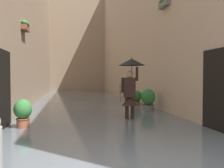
# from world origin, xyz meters

# --- Properties ---
(ground_plane) EXTENTS (60.00, 60.00, 0.00)m
(ground_plane) POSITION_xyz_m (0.00, -10.11, 0.00)
(ground_plane) COLOR gray
(flood_water) EXTENTS (6.17, 26.22, 0.15)m
(flood_water) POSITION_xyz_m (0.00, -10.11, 0.07)
(flood_water) COLOR slate
(flood_water) RESTS_ON ground_plane
(building_facade_left) EXTENTS (2.04, 24.22, 10.28)m
(building_facade_left) POSITION_xyz_m (-3.58, -10.11, 5.14)
(building_facade_left) COLOR tan
(building_facade_left) RESTS_ON ground_plane
(building_facade_right) EXTENTS (2.04, 24.22, 9.11)m
(building_facade_right) POSITION_xyz_m (3.58, -10.11, 4.56)
(building_facade_right) COLOR gray
(building_facade_right) RESTS_ON ground_plane
(building_facade_far) EXTENTS (8.97, 1.80, 10.41)m
(building_facade_far) POSITION_xyz_m (0.00, -21.12, 5.20)
(building_facade_far) COLOR gray
(building_facade_far) RESTS_ON ground_plane
(person_wading) EXTENTS (0.85, 0.84, 2.15)m
(person_wading) POSITION_xyz_m (-0.96, -4.51, 1.40)
(person_wading) COLOR black
(person_wading) RESTS_ON ground_plane
(potted_plant_mid_right) EXTENTS (0.47, 0.47, 0.90)m
(potted_plant_mid_right) POSITION_xyz_m (2.18, -3.88, 0.52)
(potted_plant_mid_right) COLOR #9E563D
(potted_plant_mid_right) RESTS_ON ground_plane
(potted_plant_far_left) EXTENTS (0.56, 0.56, 1.02)m
(potted_plant_far_left) POSITION_xyz_m (-2.18, -6.18, 0.56)
(potted_plant_far_left) COLOR #66605B
(potted_plant_far_left) RESTS_ON ground_plane
(potted_plant_mid_left) EXTENTS (0.58, 0.58, 0.85)m
(potted_plant_mid_left) POSITION_xyz_m (-2.20, -7.90, 0.49)
(potted_plant_mid_left) COLOR #9E563D
(potted_plant_mid_left) RESTS_ON ground_plane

